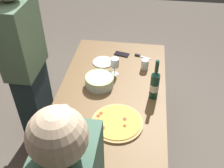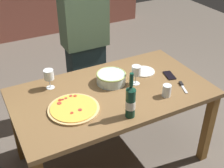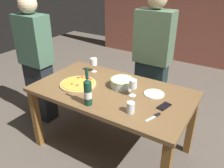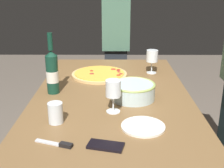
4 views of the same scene
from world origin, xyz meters
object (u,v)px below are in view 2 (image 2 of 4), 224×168
wine_glass_by_bottle (49,75)px  cup_amber (167,91)px  side_plate (144,71)px  dining_table (112,100)px  serving_bowl (111,78)px  pizza (74,109)px  wine_glass_near_pizza (136,71)px  cell_phone (169,75)px  person_guest_left (85,43)px  wine_bottle (131,101)px  pizza_knife (182,86)px

wine_glass_by_bottle → cup_amber: 0.95m
cup_amber → side_plate: 0.41m
dining_table → cup_amber: bearing=-36.6°
cup_amber → serving_bowl: bearing=128.3°
pizza → side_plate: bearing=16.9°
wine_glass_near_pizza → cell_phone: bearing=-5.1°
pizza → wine_glass_near_pizza: bearing=9.2°
cup_amber → person_guest_left: bearing=103.6°
wine_glass_near_pizza → serving_bowl: bearing=148.4°
wine_glass_by_bottle → cup_amber: bearing=-34.8°
wine_bottle → wine_glass_near_pizza: wine_bottle is taller
pizza_knife → person_guest_left: size_ratio=0.10×
dining_table → wine_glass_by_bottle: wine_glass_by_bottle is taller
wine_bottle → cell_phone: 0.69m
pizza → serving_bowl: 0.47m
wine_glass_by_bottle → cell_phone: bearing=-17.0°
wine_glass_by_bottle → person_guest_left: person_guest_left is taller
serving_bowl → person_guest_left: size_ratio=0.15×
wine_bottle → wine_glass_by_bottle: wine_bottle is taller
dining_table → wine_bottle: 0.41m
wine_glass_by_bottle → person_guest_left: (0.53, 0.49, -0.03)m
wine_bottle → pizza_knife: (0.58, 0.13, -0.12)m
dining_table → pizza: size_ratio=4.17×
wine_glass_near_pizza → cup_amber: (0.12, -0.27, -0.07)m
dining_table → person_guest_left: person_guest_left is taller
dining_table → person_guest_left: (0.10, 0.77, 0.19)m
cup_amber → side_plate: (0.05, 0.40, -0.04)m
wine_bottle → person_guest_left: 1.12m
dining_table → cup_amber: cup_amber is taller
wine_glass_by_bottle → wine_bottle: bearing=-57.8°
pizza → wine_bottle: (0.33, -0.26, 0.12)m
person_guest_left → pizza_knife: bearing=31.9°
serving_bowl → wine_glass_by_bottle: bearing=161.2°
serving_bowl → side_plate: serving_bowl is taller
cell_phone → pizza_knife: (-0.01, -0.19, 0.00)m
wine_bottle → wine_glass_near_pizza: bearing=53.2°
pizza → wine_glass_by_bottle: 0.39m
wine_bottle → side_plate: 0.66m
wine_glass_by_bottle → pizza_knife: 1.10m
pizza_knife → pizza: bearing=172.4°
pizza → cup_amber: 0.74m
pizza → cell_phone: pizza is taller
wine_glass_by_bottle → cell_phone: size_ratio=1.15×
pizza → wine_glass_near_pizza: size_ratio=2.29×
dining_table → cell_phone: size_ratio=11.11×
serving_bowl → wine_glass_near_pizza: wine_glass_near_pizza is taller
wine_glass_near_pizza → person_guest_left: bearing=99.6°
wine_glass_near_pizza → wine_glass_by_bottle: size_ratio=1.01×
person_guest_left → serving_bowl: bearing=3.3°
dining_table → pizza: 0.39m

